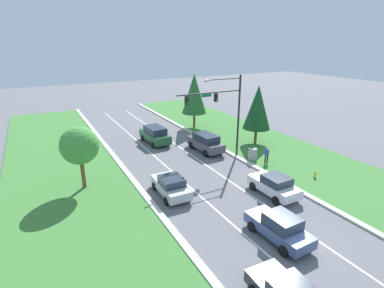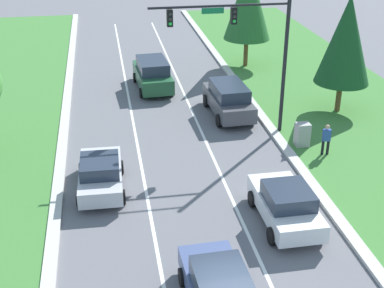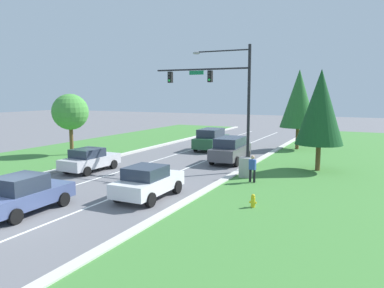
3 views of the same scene
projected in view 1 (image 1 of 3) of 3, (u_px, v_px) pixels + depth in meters
name	position (u px, v px, depth m)	size (l,w,h in m)	color
ground_plane	(291.00, 246.00, 17.85)	(160.00, 160.00, 0.00)	slate
curb_strip_right	(352.00, 220.00, 20.35)	(0.50, 90.00, 0.15)	beige
curb_strip_left	(211.00, 279.00, 15.30)	(0.50, 90.00, 0.15)	beige
lane_stripe_inner_left	(268.00, 256.00, 17.05)	(0.14, 81.00, 0.01)	white
lane_stripe_inner_right	(313.00, 237.00, 18.66)	(0.14, 81.00, 0.01)	white
traffic_signal_mast	(223.00, 106.00, 29.31)	(7.12, 0.41, 8.48)	black
white_sedan	(274.00, 185.00, 23.54)	(2.13, 4.32, 1.67)	white
forest_suv	(155.00, 135.00, 35.63)	(2.40, 5.07, 2.00)	#235633
silver_sedan	(171.00, 186.00, 23.56)	(2.13, 4.36, 1.58)	silver
graphite_suv	(206.00, 142.00, 32.95)	(2.29, 5.04, 1.95)	#4C4C51
slate_blue_sedan	(279.00, 227.00, 18.23)	(2.11, 4.45, 1.72)	#475684
utility_cabinet	(253.00, 155.00, 30.34)	(0.70, 0.60, 1.31)	#9E9E99
pedestrian	(267.00, 154.00, 29.64)	(0.40, 0.26, 1.69)	black
fire_hydrant	(315.00, 175.00, 26.56)	(0.34, 0.20, 0.70)	gold
conifer_near_right_tree	(194.00, 94.00, 40.64)	(3.36, 3.36, 7.50)	brown
oak_near_left_tree	(79.00, 146.00, 23.70)	(3.05, 3.05, 5.26)	brown
conifer_far_right_tree	(258.00, 107.00, 34.28)	(3.15, 3.15, 6.91)	brown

